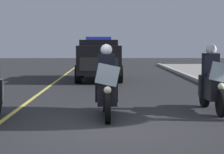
# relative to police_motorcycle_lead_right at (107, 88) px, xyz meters

# --- Properties ---
(ground_plane) EXTENTS (80.00, 80.00, 0.00)m
(ground_plane) POSITION_rel_police_motorcycle_lead_right_xyz_m (1.14, 0.13, -0.70)
(ground_plane) COLOR #28282B
(police_motorcycle_lead_right) EXTENTS (2.14, 0.58, 1.72)m
(police_motorcycle_lead_right) POSITION_rel_police_motorcycle_lead_right_xyz_m (0.00, 0.00, 0.00)
(police_motorcycle_lead_right) COLOR black
(police_motorcycle_lead_right) RESTS_ON ground
(police_motorcycle_trailing) EXTENTS (2.14, 0.58, 1.72)m
(police_motorcycle_trailing) POSITION_rel_police_motorcycle_lead_right_xyz_m (-0.76, 2.69, 0.00)
(police_motorcycle_trailing) COLOR black
(police_motorcycle_trailing) RESTS_ON ground
(police_suv) EXTENTS (4.96, 2.19, 2.05)m
(police_suv) POSITION_rel_police_motorcycle_lead_right_xyz_m (-9.75, -0.41, 0.37)
(police_suv) COLOR black
(police_suv) RESTS_ON ground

